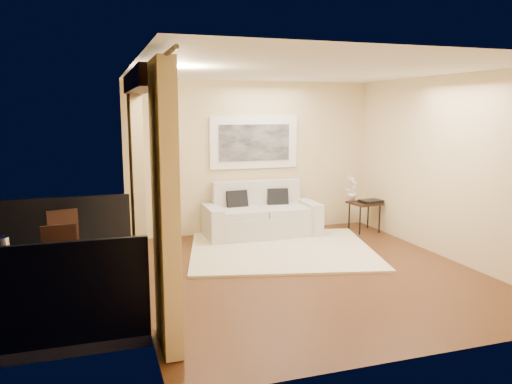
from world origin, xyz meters
TOP-DOWN VIEW (x-y plane):
  - floor at (0.00, 0.00)m, footprint 5.00×5.00m
  - room_shell at (-2.13, 0.00)m, footprint 5.00×6.40m
  - balcony at (-3.31, 0.00)m, footprint 1.81×2.60m
  - curtains at (-2.11, 0.00)m, footprint 0.16×4.80m
  - artwork at (0.02, 2.46)m, footprint 1.62×0.07m
  - rug at (0.04, 1.10)m, footprint 3.30×3.03m
  - sofa at (0.02, 2.09)m, footprint 1.98×0.87m
  - side_table at (1.93, 1.84)m, footprint 0.56×0.56m
  - tray at (2.02, 1.77)m, footprint 0.41×0.32m
  - orchid at (1.75, 2.00)m, footprint 0.32×0.30m
  - bistro_table at (-3.49, -0.58)m, footprint 0.64×0.64m
  - balcony_chair_far at (-3.16, 0.91)m, footprint 0.47×0.47m
  - balcony_chair_near at (-3.12, -0.12)m, footprint 0.43×0.43m
  - ice_bucket at (-3.66, -0.47)m, footprint 0.18×0.18m
  - candle at (-3.41, -0.45)m, footprint 0.06×0.06m
  - vase at (-3.51, -0.81)m, footprint 0.04×0.04m
  - glass_a at (-3.39, -0.61)m, footprint 0.06×0.06m
  - glass_b at (-3.30, -0.55)m, footprint 0.06×0.06m

SIDE VIEW (x-z plane):
  - floor at x=0.00m, z-range 0.00..0.00m
  - rug at x=0.04m, z-range 0.00..0.04m
  - balcony at x=-3.31m, z-range -0.41..0.76m
  - sofa at x=0.02m, z-range -0.14..0.81m
  - side_table at x=1.93m, z-range 0.21..0.75m
  - balcony_chair_near at x=-3.12m, z-range 0.07..0.96m
  - balcony_chair_far at x=-3.16m, z-range 0.07..0.97m
  - tray at x=2.02m, z-range 0.54..0.59m
  - bistro_table at x=-3.49m, z-range 0.27..0.97m
  - candle at x=-3.41m, z-range 0.70..0.77m
  - glass_a at x=-3.39m, z-range 0.70..0.82m
  - glass_b at x=-3.30m, z-range 0.70..0.82m
  - vase at x=-3.51m, z-range 0.70..0.88m
  - orchid at x=1.75m, z-range 0.54..1.04m
  - ice_bucket at x=-3.66m, z-range 0.70..0.90m
  - curtains at x=-2.11m, z-range 0.02..2.66m
  - artwork at x=0.02m, z-range 1.16..2.08m
  - room_shell at x=-2.13m, z-range 0.02..5.02m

